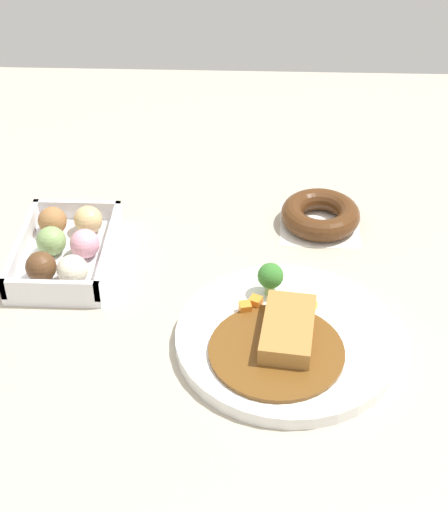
# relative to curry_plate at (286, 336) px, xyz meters

# --- Properties ---
(ground_plane) EXTENTS (1.60, 1.60, 0.00)m
(ground_plane) POSITION_rel_curry_plate_xyz_m (-0.05, -0.14, -0.01)
(ground_plane) COLOR #B2A893
(curry_plate) EXTENTS (0.28, 0.28, 0.07)m
(curry_plate) POSITION_rel_curry_plate_xyz_m (0.00, 0.00, 0.00)
(curry_plate) COLOR white
(curry_plate) RESTS_ON ground_plane
(donut_box) EXTENTS (0.20, 0.13, 0.05)m
(donut_box) POSITION_rel_curry_plate_xyz_m (-0.16, -0.31, 0.01)
(donut_box) COLOR white
(donut_box) RESTS_ON ground_plane
(chocolate_ring_donut) EXTENTS (0.13, 0.13, 0.04)m
(chocolate_ring_donut) POSITION_rel_curry_plate_xyz_m (-0.27, 0.06, 0.00)
(chocolate_ring_donut) COLOR white
(chocolate_ring_donut) RESTS_ON ground_plane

